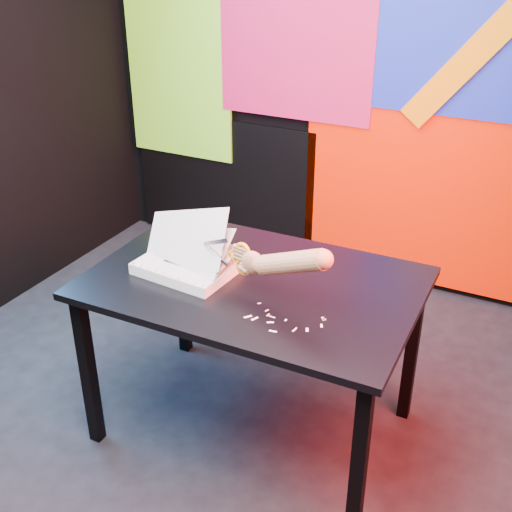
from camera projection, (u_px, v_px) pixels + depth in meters
The scene contains 7 objects.
room at pixel (198, 117), 2.39m from camera, with size 3.01×3.01×2.71m.
backdrop at pixel (343, 123), 3.70m from camera, with size 2.88×0.05×2.08m.
work_table at pixel (254, 298), 2.55m from camera, with size 1.29×0.87×0.75m.
printout_stack at pixel (187, 265), 2.56m from camera, with size 0.42×0.30×0.28m.
scissors at pixel (240, 258), 2.37m from camera, with size 0.23×0.06×0.14m.
hand_forearm at pixel (285, 262), 2.23m from camera, with size 0.41×0.14×0.20m.
paper_clippings at pixel (283, 321), 2.25m from camera, with size 0.28×0.17×0.00m.
Camera 1 is at (1.26, -2.00, 2.00)m, focal length 45.00 mm.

